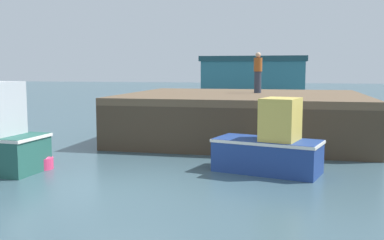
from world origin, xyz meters
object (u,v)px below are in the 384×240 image
at_px(rowboat, 286,161).
at_px(mooring_buoy_foreground, 42,159).
at_px(dockworker, 258,73).
at_px(fishing_boat_near_right, 270,146).

distance_m(rowboat, mooring_buoy_foreground, 6.88).
height_order(dockworker, mooring_buoy_foreground, dockworker).
xyz_separation_m(fishing_boat_near_right, dockworker, (-0.84, 6.46, 1.91)).
bearing_deg(rowboat, fishing_boat_near_right, -120.56).
distance_m(fishing_boat_near_right, dockworker, 6.79).
distance_m(fishing_boat_near_right, rowboat, 0.97).
relative_size(rowboat, dockworker, 0.89).
bearing_deg(dockworker, mooring_buoy_foreground, -126.22).
bearing_deg(mooring_buoy_foreground, rowboat, 13.89).
bearing_deg(fishing_boat_near_right, mooring_buoy_foreground, -171.40).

